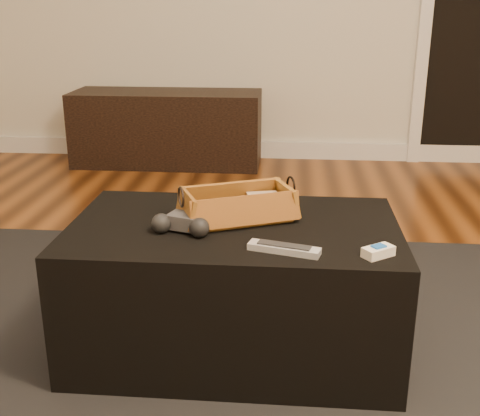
# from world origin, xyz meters

# --- Properties ---
(floor) EXTENTS (5.00, 5.50, 0.01)m
(floor) POSITION_xyz_m (0.00, 0.00, -0.01)
(floor) COLOR brown
(floor) RESTS_ON ground
(baseboard) EXTENTS (5.00, 0.04, 0.12)m
(baseboard) POSITION_xyz_m (0.00, 2.73, 0.06)
(baseboard) COLOR white
(baseboard) RESTS_ON floor
(door_jamb_left) EXTENTS (0.08, 0.05, 2.05)m
(door_jamb_left) POSITION_xyz_m (0.85, 2.72, 1.02)
(door_jamb_left) COLOR white
(door_jamb_left) RESTS_ON floor
(media_cabinet) EXTENTS (1.27, 0.45, 0.50)m
(media_cabinet) POSITION_xyz_m (-0.85, 2.51, 0.25)
(media_cabinet) COLOR black
(media_cabinet) RESTS_ON floor
(area_rug) EXTENTS (2.60, 2.00, 0.01)m
(area_rug) POSITION_xyz_m (-0.17, 0.16, 0.01)
(area_rug) COLOR black
(area_rug) RESTS_ON floor
(ottoman) EXTENTS (1.00, 0.60, 0.42)m
(ottoman) POSITION_xyz_m (-0.17, 0.21, 0.22)
(ottoman) COLOR black
(ottoman) RESTS_ON area_rug
(tv_remote) EXTENTS (0.18, 0.13, 0.02)m
(tv_remote) POSITION_xyz_m (-0.17, 0.23, 0.45)
(tv_remote) COLOR black
(tv_remote) RESTS_ON wicker_basket
(cloth_bundle) EXTENTS (0.11, 0.09, 0.05)m
(cloth_bundle) POSITION_xyz_m (-0.09, 0.31, 0.47)
(cloth_bundle) COLOR tan
(cloth_bundle) RESTS_ON wicker_basket
(wicker_basket) EXTENTS (0.39, 0.31, 0.12)m
(wicker_basket) POSITION_xyz_m (-0.16, 0.25, 0.47)
(wicker_basket) COLOR brown
(wicker_basket) RESTS_ON ottoman
(game_controller) EXTENTS (0.19, 0.12, 0.06)m
(game_controller) POSITION_xyz_m (-0.31, 0.12, 0.46)
(game_controller) COLOR #363639
(game_controller) RESTS_ON ottoman
(silver_remote) EXTENTS (0.20, 0.10, 0.02)m
(silver_remote) POSITION_xyz_m (-0.01, 0.01, 0.44)
(silver_remote) COLOR silver
(silver_remote) RESTS_ON ottoman
(cream_gadget) EXTENTS (0.09, 0.09, 0.03)m
(cream_gadget) POSITION_xyz_m (0.24, 0.00, 0.45)
(cream_gadget) COLOR white
(cream_gadget) RESTS_ON ottoman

